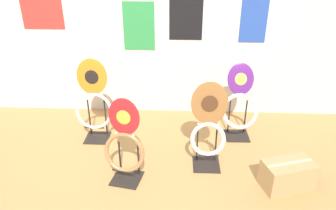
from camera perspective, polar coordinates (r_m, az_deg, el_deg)
wall_back at (r=4.18m, az=-5.11°, el=15.34°), size 8.00×0.07×2.60m
toilet_seat_display_orange_sun at (r=3.81m, az=-12.80°, el=0.37°), size 0.42×0.28×0.98m
toilet_seat_display_purple_note at (r=3.89m, az=12.39°, el=-0.07°), size 0.43×0.34×0.88m
toilet_seat_display_woodgrain at (r=3.30m, az=7.03°, el=-4.37°), size 0.36×0.28×0.93m
toilet_seat_display_crimson_swirl at (r=3.13m, az=-7.59°, el=-7.11°), size 0.42×0.33×0.87m
storage_box at (r=3.36m, az=20.08°, el=-11.35°), size 0.53×0.39×0.28m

